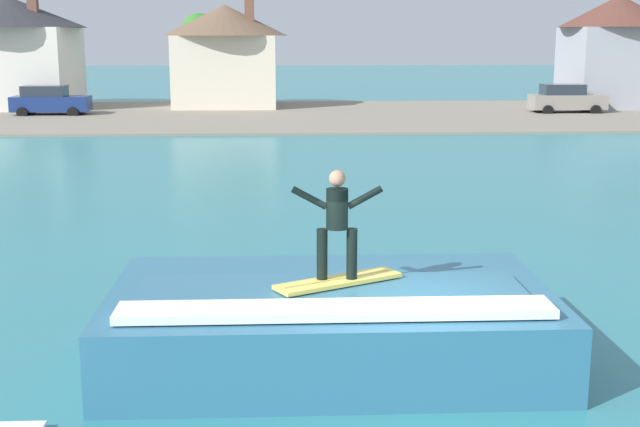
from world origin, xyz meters
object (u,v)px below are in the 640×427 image
object	(u,v)px
tree_tall_bare	(200,36)
car_near_shore	(49,101)
wave_crest	(330,323)
house_with_chimney	(9,46)
tree_short_bushy	(35,34)
surfer	(337,219)
house_small_cottage	(225,51)
car_far_shore	(566,99)
house_gabled_white	(617,47)
surfboard	(339,281)

from	to	relation	value
tree_tall_bare	car_near_shore	bearing A→B (deg)	-146.37
wave_crest	tree_tall_bare	distance (m)	46.77
car_near_shore	house_with_chimney	size ratio (longest dim) A/B	0.45
tree_tall_bare	tree_short_bushy	xyz separation A→B (m)	(-11.33, 2.02, 0.12)
house_with_chimney	surfer	bearing A→B (deg)	-68.07
house_with_chimney	house_small_cottage	world-z (taller)	house_with_chimney
house_small_cottage	tree_tall_bare	xyz separation A→B (m)	(-1.68, 0.24, 0.97)
car_far_shore	house_small_cottage	bearing A→B (deg)	165.57
car_far_shore	house_gabled_white	xyz separation A→B (m)	(4.59, 4.12, 3.13)
house_with_chimney	tree_tall_bare	distance (m)	12.47
house_small_cottage	house_with_chimney	bearing A→B (deg)	-179.43
wave_crest	tree_tall_bare	world-z (taller)	tree_tall_bare
surfboard	house_small_cottage	distance (m)	46.40
wave_crest	house_with_chimney	bearing A→B (deg)	111.90
surfer	house_gabled_white	bearing A→B (deg)	64.27
car_near_shore	tree_short_bushy	bearing A→B (deg)	109.24
car_far_shore	house_gabled_white	size ratio (longest dim) A/B	0.58
house_small_cottage	tree_short_bushy	world-z (taller)	house_small_cottage
car_near_shore	tree_tall_bare	bearing A→B (deg)	33.63
wave_crest	car_far_shore	bearing A→B (deg)	67.15
house_gabled_white	house_small_cottage	distance (m)	25.97
surfer	house_gabled_white	xyz separation A→B (m)	(21.56, 44.73, 1.84)
surfer	house_small_cottage	xyz separation A→B (m)	(-4.38, 46.11, 1.57)
house_gabled_white	surfer	bearing A→B (deg)	-115.73
tree_tall_bare	wave_crest	bearing A→B (deg)	-82.64
surfboard	surfer	bearing A→B (deg)	150.00
car_near_shore	house_gabled_white	size ratio (longest dim) A/B	0.59
house_gabled_white	tree_short_bushy	world-z (taller)	house_gabled_white
surfer	house_with_chimney	world-z (taller)	house_with_chimney
car_far_shore	tree_short_bushy	distance (m)	35.43
house_small_cottage	tree_tall_bare	distance (m)	1.95
car_near_shore	car_far_shore	size ratio (longest dim) A/B	1.00
wave_crest	car_far_shore	size ratio (longest dim) A/B	1.44
house_with_chimney	house_gabled_white	size ratio (longest dim) A/B	1.30
wave_crest	house_small_cottage	world-z (taller)	house_small_cottage
car_near_shore	tree_tall_bare	world-z (taller)	tree_tall_bare
wave_crest	surfer	size ratio (longest dim) A/B	4.06
surfer	tree_short_bushy	bearing A→B (deg)	109.77
surfboard	car_near_shore	world-z (taller)	car_near_shore
wave_crest	tree_short_bushy	distance (m)	51.40
tree_short_bushy	car_near_shore	bearing A→B (deg)	-70.76
tree_tall_bare	surfer	bearing A→B (deg)	-82.56
surfboard	car_far_shore	bearing A→B (deg)	67.37
surfer	car_far_shore	bearing A→B (deg)	67.33
house_with_chimney	house_gabled_white	distance (m)	40.08
surfer	house_small_cottage	world-z (taller)	house_small_cottage
house_with_chimney	tree_short_bushy	distance (m)	2.77
surfboard	tree_short_bushy	size ratio (longest dim) A/B	0.30
car_far_shore	house_small_cottage	size ratio (longest dim) A/B	0.55
surfer	tree_tall_bare	xyz separation A→B (m)	(-6.05, 46.35, 2.54)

